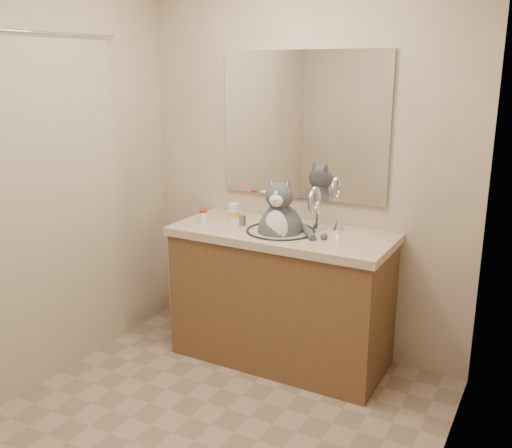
{
  "coord_description": "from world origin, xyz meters",
  "views": [
    {
      "loc": [
        1.45,
        -2.0,
        1.8
      ],
      "look_at": [
        -0.01,
        0.65,
        0.96
      ],
      "focal_mm": 40.0,
      "sensor_mm": 36.0,
      "label": 1
    }
  ],
  "objects_px": {
    "pill_bottle_redcap": "(203,216)",
    "grey_canister": "(243,220)",
    "cat": "(280,229)",
    "pill_bottle_orange": "(234,213)"
  },
  "relations": [
    {
      "from": "cat",
      "to": "pill_bottle_redcap",
      "type": "bearing_deg",
      "value": 173.59
    },
    {
      "from": "pill_bottle_redcap",
      "to": "grey_canister",
      "type": "xyz_separation_m",
      "value": [
        0.26,
        0.05,
        -0.01
      ]
    },
    {
      "from": "pill_bottle_redcap",
      "to": "cat",
      "type": "bearing_deg",
      "value": 4.72
    },
    {
      "from": "pill_bottle_redcap",
      "to": "grey_canister",
      "type": "height_order",
      "value": "pill_bottle_redcap"
    },
    {
      "from": "pill_bottle_redcap",
      "to": "pill_bottle_orange",
      "type": "bearing_deg",
      "value": 38.49
    },
    {
      "from": "cat",
      "to": "grey_canister",
      "type": "relative_size",
      "value": 8.25
    },
    {
      "from": "pill_bottle_redcap",
      "to": "grey_canister",
      "type": "relative_size",
      "value": 1.27
    },
    {
      "from": "pill_bottle_redcap",
      "to": "grey_canister",
      "type": "distance_m",
      "value": 0.26
    },
    {
      "from": "pill_bottle_orange",
      "to": "grey_canister",
      "type": "bearing_deg",
      "value": -34.18
    },
    {
      "from": "pill_bottle_redcap",
      "to": "grey_canister",
      "type": "bearing_deg",
      "value": 10.88
    }
  ]
}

